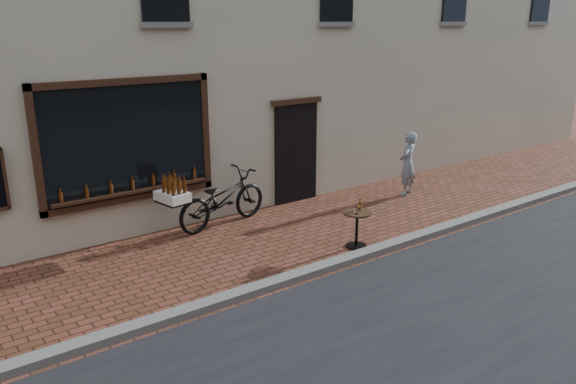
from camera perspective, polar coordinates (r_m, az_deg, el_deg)
ground at (r=9.14m, az=4.38°, el=-8.42°), size 90.00×90.00×0.00m
kerb at (r=9.26m, az=3.58°, el=-7.66°), size 90.00×0.25×0.12m
cargo_bicycle at (r=11.13m, az=-6.86°, el=-0.66°), size 2.50×1.08×1.18m
bistro_table at (r=10.12m, az=7.03°, el=-3.03°), size 0.52×0.52×0.88m
pedestrian at (r=13.33m, az=12.06°, el=2.83°), size 0.63×0.52×1.49m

